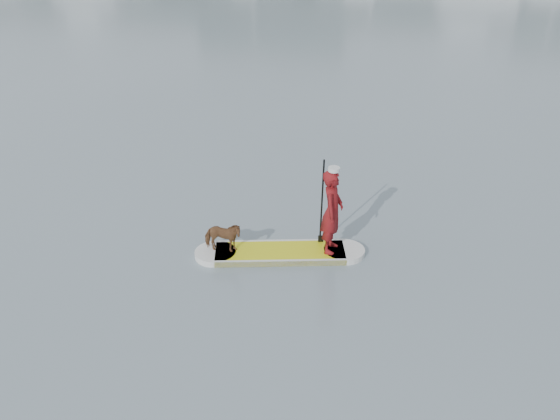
# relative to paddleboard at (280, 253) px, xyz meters

# --- Properties ---
(ground) EXTENTS (140.00, 140.00, 0.00)m
(ground) POSITION_rel_paddleboard_xyz_m (2.15, -2.57, -0.06)
(ground) COLOR slate
(ground) RESTS_ON ground
(paddleboard) EXTENTS (3.26, 1.22, 0.12)m
(paddleboard) POSITION_rel_paddleboard_xyz_m (0.00, 0.00, 0.00)
(paddleboard) COLOR yellow
(paddleboard) RESTS_ON ground
(paddler) EXTENTS (0.47, 0.65, 1.67)m
(paddler) POSITION_rel_paddleboard_xyz_m (0.97, 0.16, 0.89)
(paddler) COLOR maroon
(paddler) RESTS_ON paddleboard
(white_cap) EXTENTS (0.22, 0.22, 0.07)m
(white_cap) POSITION_rel_paddleboard_xyz_m (0.97, 0.16, 1.76)
(white_cap) COLOR silver
(white_cap) RESTS_ON paddler
(dog) EXTENTS (0.75, 0.35, 0.63)m
(dog) POSITION_rel_paddleboard_xyz_m (-1.08, -0.18, 0.38)
(dog) COLOR #58321E
(dog) RESTS_ON paddleboard
(paddle) EXTENTS (0.10, 0.30, 2.00)m
(paddle) POSITION_rel_paddleboard_xyz_m (0.75, 0.42, 0.74)
(paddle) COLOR black
(paddle) RESTS_ON ground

